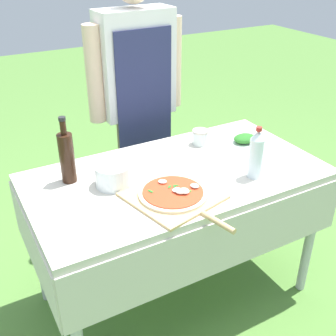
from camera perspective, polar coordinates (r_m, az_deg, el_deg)
The scene contains 9 objects.
ground_plane at distance 2.47m, azimuth 1.01°, elevation -16.44°, with size 12.00×12.00×0.00m, color #517F38.
prep_table at distance 2.04m, azimuth 1.17°, elevation -3.04°, with size 1.42×0.76×0.77m.
person_cook at distance 2.54m, azimuth -4.24°, elevation 10.49°, with size 0.61×0.21×1.62m.
pizza_on_peel at distance 1.80m, azimuth 0.88°, elevation -3.65°, with size 0.42×0.55×0.05m.
oil_bottle at distance 1.93m, azimuth -13.54°, elevation 1.52°, with size 0.07×0.07×0.31m.
water_bottle at distance 1.95m, azimuth 11.86°, elevation 1.87°, with size 0.07×0.07×0.25m.
herb_container at distance 2.31m, azimuth 10.35°, elevation 3.87°, with size 0.15×0.12×0.05m.
mixing_tub at distance 1.89m, azimuth -7.47°, elevation -0.97°, with size 0.16×0.16×0.10m, color silver.
sauce_jar at distance 2.27m, azimuth 4.38°, elevation 4.08°, with size 0.09×0.09×0.08m.
Camera 1 is at (-0.88, -1.49, 1.76)m, focal length 45.00 mm.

